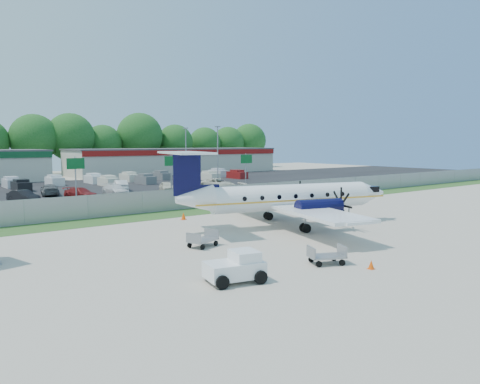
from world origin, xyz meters
TOP-DOWN VIEW (x-y plane):
  - ground at (0.00, 0.00)m, footprint 170.00×170.00m
  - grass_verge at (0.00, 12.00)m, footprint 170.00×4.00m
  - access_road at (0.00, 19.00)m, footprint 170.00×8.00m
  - parking_lot at (0.00, 40.00)m, footprint 170.00×32.00m
  - perimeter_fence at (0.00, 14.00)m, footprint 120.00×0.06m
  - building_east at (26.00, 61.98)m, footprint 44.40×12.40m
  - sign_left at (-8.00, 22.91)m, footprint 1.80×0.26m
  - sign_mid at (3.00, 22.91)m, footprint 1.80×0.26m
  - sign_right at (14.00, 22.91)m, footprint 1.80×0.26m
  - light_pole_ne at (20.00, 38.00)m, footprint 0.90×0.35m
  - light_pole_se at (20.00, 48.00)m, footprint 0.90×0.35m
  - tree_line at (0.00, 74.00)m, footprint 112.00×6.00m
  - aircraft at (0.99, 1.40)m, footprint 18.86×18.43m
  - pushback_tug at (-10.89, -7.92)m, footprint 2.90×2.37m
  - baggage_cart_near at (-8.18, -0.88)m, footprint 2.12×1.65m
  - baggage_cart_far at (-5.24, -8.33)m, footprint 2.15×1.77m
  - cone_nose at (6.78, 2.51)m, footprint 0.42×0.42m
  - cone_port_wing at (-4.19, -10.38)m, footprint 0.33×0.33m
  - cone_starboard_wing at (-3.83, 8.75)m, footprint 0.42×0.42m
  - road_car_mid at (7.74, 19.79)m, footprint 6.31×3.94m
  - road_car_east at (25.33, 16.77)m, footprint 4.01×2.15m
  - parked_car_a at (-11.73, 28.79)m, footprint 2.78×4.35m
  - parked_car_b at (-5.69, 28.51)m, footprint 3.25×4.75m
  - parked_car_c at (-1.16, 29.36)m, footprint 2.05×4.74m
  - parked_car_d at (5.71, 29.06)m, footprint 2.78×4.29m
  - parked_car_e at (13.50, 28.68)m, footprint 2.87×5.41m
  - parked_car_f at (-7.49, 34.28)m, footprint 2.94×5.14m
  - parked_car_g at (1.69, 34.49)m, footprint 2.65×4.59m
  - far_parking_rows at (0.00, 45.00)m, footprint 56.00×10.00m

SIDE VIEW (x-z plane):
  - ground at x=0.00m, z-range 0.00..0.00m
  - tree_line at x=0.00m, z-range -7.00..7.00m
  - road_car_mid at x=7.74m, z-range -0.85..0.85m
  - road_car_east at x=25.33m, z-range -0.65..0.65m
  - parked_car_a at x=-11.73m, z-range -0.68..0.68m
  - parked_car_b at x=-5.69m, z-range -0.64..0.64m
  - parked_car_c at x=-1.16m, z-range -0.68..0.68m
  - parked_car_d at x=5.71m, z-range -0.68..0.68m
  - parked_car_e at x=13.50m, z-range -0.72..0.72m
  - parked_car_f at x=-7.49m, z-range -0.70..0.70m
  - parked_car_g at x=1.69m, z-range -0.71..0.71m
  - far_parking_rows at x=0.00m, z-range -0.80..0.80m
  - grass_verge at x=0.00m, z-range 0.00..0.02m
  - access_road at x=0.00m, z-range 0.00..0.02m
  - parking_lot at x=0.00m, z-range 0.00..0.02m
  - cone_port_wing at x=-4.19m, z-range -0.01..0.46m
  - cone_starboard_wing at x=-3.83m, z-range -0.02..0.58m
  - cone_nose at x=6.78m, z-range -0.02..0.59m
  - baggage_cart_far at x=-5.24m, z-range -0.03..0.94m
  - baggage_cart_near at x=-8.18m, z-range -0.03..0.94m
  - pushback_tug at x=-10.89m, z-range -0.03..1.38m
  - perimeter_fence at x=0.00m, z-range 0.01..2.00m
  - aircraft at x=0.99m, z-range -0.66..5.10m
  - building_east at x=26.00m, z-range 0.01..5.25m
  - sign_left at x=-8.00m, z-range 1.11..6.11m
  - sign_mid at x=3.00m, z-range 1.11..6.11m
  - sign_right at x=14.00m, z-range 1.11..6.11m
  - light_pole_ne at x=20.00m, z-range 0.69..9.78m
  - light_pole_se at x=20.00m, z-range 0.69..9.78m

